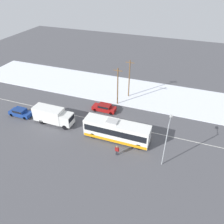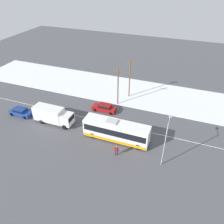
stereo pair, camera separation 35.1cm
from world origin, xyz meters
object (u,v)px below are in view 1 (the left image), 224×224
object	(u,v)px
pedestrian_at_stop	(117,149)
utility_pole_roadside	(118,86)
city_bus	(117,131)
sedan_car	(104,107)
box_truck	(53,115)
parked_car_near_truck	(20,112)
streetlamp	(167,138)
utility_pole_snowlot	(129,78)

from	to	relation	value
pedestrian_at_stop	utility_pole_roadside	bearing A→B (deg)	108.72
city_bus	sedan_car	bearing A→B (deg)	125.43
box_truck	utility_pole_roadside	size ratio (longest dim) A/B	0.93
parked_car_near_truck	streetlamp	size ratio (longest dim) A/B	0.59
pedestrian_at_stop	box_truck	bearing A→B (deg)	164.57
streetlamp	box_truck	bearing A→B (deg)	172.20
box_truck	parked_car_near_truck	distance (m)	7.19
streetlamp	utility_pole_snowlot	distance (m)	19.56
parked_car_near_truck	streetlamp	world-z (taller)	streetlamp
parked_car_near_truck	city_bus	bearing A→B (deg)	-0.07
box_truck	streetlamp	size ratio (longest dim) A/B	0.99
city_bus	utility_pole_snowlot	bearing A→B (deg)	98.77
parked_car_near_truck	pedestrian_at_stop	world-z (taller)	pedestrian_at_stop
parked_car_near_truck	utility_pole_roadside	distance (m)	19.29
sedan_car	utility_pole_snowlot	distance (m)	8.45
utility_pole_roadside	utility_pole_snowlot	bearing A→B (deg)	71.76
sedan_car	pedestrian_at_stop	distance (m)	12.25
sedan_car	utility_pole_snowlot	xyz separation A→B (m)	(2.82, 7.15, 3.52)
sedan_car	parked_car_near_truck	size ratio (longest dim) A/B	1.07
sedan_car	streetlamp	world-z (taller)	streetlamp
city_bus	box_truck	size ratio (longest dim) A/B	1.47
streetlamp	parked_car_near_truck	bearing A→B (deg)	174.66
city_bus	parked_car_near_truck	xyz separation A→B (m)	(-19.35, 0.02, -0.90)
utility_pole_roadside	sedan_car	bearing A→B (deg)	-115.07
city_bus	utility_pole_roadside	size ratio (longest dim) A/B	1.36
streetlamp	utility_pole_roadside	distance (m)	17.25
utility_pole_snowlot	streetlamp	bearing A→B (deg)	-58.70
city_bus	parked_car_near_truck	world-z (taller)	city_bus
city_bus	utility_pole_snowlot	world-z (taller)	utility_pole_snowlot
parked_car_near_truck	pedestrian_at_stop	xyz separation A→B (m)	(20.62, -3.51, 0.30)
utility_pole_snowlot	parked_car_near_truck	bearing A→B (deg)	-140.48
city_bus	pedestrian_at_stop	bearing A→B (deg)	-70.06
box_truck	streetlamp	distance (m)	20.60
box_truck	parked_car_near_truck	xyz separation A→B (m)	(-7.13, -0.21, -0.87)
city_bus	pedestrian_at_stop	xyz separation A→B (m)	(1.26, -3.48, -0.59)
sedan_car	utility_pole_roadside	xyz separation A→B (m)	(1.57, 3.36, 3.34)
parked_car_near_truck	utility_pole_snowlot	distance (m)	22.53
utility_pole_snowlot	city_bus	bearing A→B (deg)	-81.23
utility_pole_snowlot	utility_pole_roadside	bearing A→B (deg)	-108.24
sedan_car	streetlamp	size ratio (longest dim) A/B	0.63
city_bus	pedestrian_at_stop	size ratio (longest dim) A/B	5.90
city_bus	sedan_car	size ratio (longest dim) A/B	2.32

